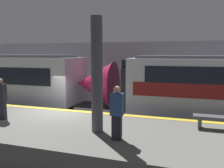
{
  "coord_description": "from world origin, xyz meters",
  "views": [
    {
      "loc": [
        5.04,
        -8.81,
        3.66
      ],
      "look_at": [
        2.05,
        1.05,
        2.22
      ],
      "focal_mm": 35.0,
      "sensor_mm": 36.0,
      "label": 1
    }
  ],
  "objects_px": {
    "person_walking": "(1,98)",
    "person_waiting": "(117,112)",
    "support_pillar_near": "(97,76)",
    "platform_bench": "(216,120)"
  },
  "relations": [
    {
      "from": "support_pillar_near",
      "to": "person_waiting",
      "type": "xyz_separation_m",
      "value": [
        0.8,
        -0.48,
        -1.0
      ]
    },
    {
      "from": "support_pillar_near",
      "to": "platform_bench",
      "type": "relative_size",
      "value": 2.48
    },
    {
      "from": "support_pillar_near",
      "to": "platform_bench",
      "type": "height_order",
      "value": "support_pillar_near"
    },
    {
      "from": "person_waiting",
      "to": "person_walking",
      "type": "height_order",
      "value": "person_waiting"
    },
    {
      "from": "person_waiting",
      "to": "platform_bench",
      "type": "height_order",
      "value": "person_waiting"
    },
    {
      "from": "person_walking",
      "to": "platform_bench",
      "type": "xyz_separation_m",
      "value": [
        7.89,
        1.19,
        -0.51
      ]
    },
    {
      "from": "person_walking",
      "to": "platform_bench",
      "type": "bearing_deg",
      "value": 8.55
    },
    {
      "from": "support_pillar_near",
      "to": "person_waiting",
      "type": "relative_size",
      "value": 2.28
    },
    {
      "from": "support_pillar_near",
      "to": "person_waiting",
      "type": "height_order",
      "value": "support_pillar_near"
    },
    {
      "from": "person_walking",
      "to": "person_waiting",
      "type": "bearing_deg",
      "value": -8.04
    }
  ]
}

